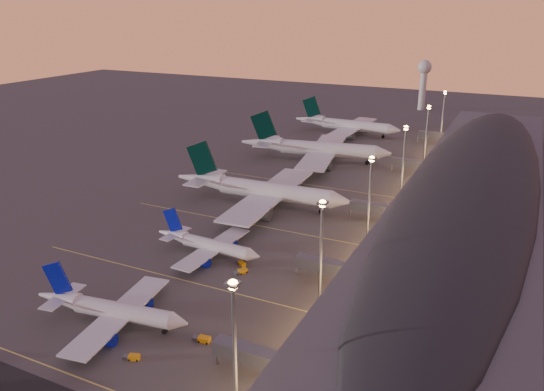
{
  "coord_description": "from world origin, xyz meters",
  "views": [
    {
      "loc": [
        73.3,
        -103.51,
        66.35
      ],
      "look_at": [
        2.0,
        45.0,
        7.0
      ],
      "focal_mm": 35.0,
      "sensor_mm": 36.0,
      "label": 1
    }
  ],
  "objects_px": {
    "airliner_narrow_south": "(111,310)",
    "baggage_tug_b": "(202,339)",
    "airliner_wide_far": "(346,125)",
    "airliner_wide_mid": "(315,149)",
    "baggage_tug_d": "(241,272)",
    "airliner_narrow_north": "(207,245)",
    "baggage_tug_c": "(241,263)",
    "radar_tower": "(424,77)",
    "baggage_tug_a": "(132,357)",
    "airliner_wide_near": "(260,190)"
  },
  "relations": [
    {
      "from": "airliner_narrow_south",
      "to": "baggage_tug_d",
      "type": "distance_m",
      "value": 35.93
    },
    {
      "from": "airliner_wide_mid",
      "to": "airliner_narrow_north",
      "type": "bearing_deg",
      "value": -95.4
    },
    {
      "from": "baggage_tug_d",
      "to": "baggage_tug_a",
      "type": "bearing_deg",
      "value": -153.21
    },
    {
      "from": "airliner_narrow_north",
      "to": "airliner_wide_mid",
      "type": "xyz_separation_m",
      "value": [
        -7.88,
        102.43,
        2.51
      ]
    },
    {
      "from": "baggage_tug_a",
      "to": "baggage_tug_c",
      "type": "distance_m",
      "value": 45.03
    },
    {
      "from": "airliner_wide_near",
      "to": "baggage_tug_a",
      "type": "xyz_separation_m",
      "value": [
        16.36,
        -88.59,
        -4.96
      ]
    },
    {
      "from": "baggage_tug_d",
      "to": "baggage_tug_b",
      "type": "bearing_deg",
      "value": -136.67
    },
    {
      "from": "radar_tower",
      "to": "airliner_narrow_north",
      "type": "bearing_deg",
      "value": -92.62
    },
    {
      "from": "baggage_tug_b",
      "to": "baggage_tug_c",
      "type": "distance_m",
      "value": 35.22
    },
    {
      "from": "baggage_tug_a",
      "to": "baggage_tug_d",
      "type": "relative_size",
      "value": 0.93
    },
    {
      "from": "airliner_narrow_south",
      "to": "airliner_narrow_north",
      "type": "distance_m",
      "value": 38.37
    },
    {
      "from": "airliner_narrow_north",
      "to": "airliner_wide_near",
      "type": "height_order",
      "value": "airliner_wide_near"
    },
    {
      "from": "airliner_narrow_south",
      "to": "baggage_tug_b",
      "type": "height_order",
      "value": "airliner_narrow_south"
    },
    {
      "from": "airliner_wide_far",
      "to": "baggage_tug_b",
      "type": "distance_m",
      "value": 197.39
    },
    {
      "from": "radar_tower",
      "to": "baggage_tug_d",
      "type": "xyz_separation_m",
      "value": [
        2.39,
        -255.37,
        -21.38
      ]
    },
    {
      "from": "baggage_tug_a",
      "to": "baggage_tug_d",
      "type": "distance_m",
      "value": 40.84
    },
    {
      "from": "airliner_narrow_south",
      "to": "baggage_tug_b",
      "type": "xyz_separation_m",
      "value": [
        21.56,
        3.03,
        -2.94
      ]
    },
    {
      "from": "airliner_wide_far",
      "to": "radar_tower",
      "type": "bearing_deg",
      "value": 77.91
    },
    {
      "from": "airliner_narrow_south",
      "to": "airliner_wide_near",
      "type": "height_order",
      "value": "airliner_wide_near"
    },
    {
      "from": "airliner_wide_mid",
      "to": "airliner_wide_far",
      "type": "height_order",
      "value": "airliner_wide_mid"
    },
    {
      "from": "airliner_wide_near",
      "to": "baggage_tug_d",
      "type": "relative_size",
      "value": 17.16
    },
    {
      "from": "airliner_wide_mid",
      "to": "baggage_tug_a",
      "type": "xyz_separation_m",
      "value": [
        19.41,
        -148.85,
        -5.18
      ]
    },
    {
      "from": "baggage_tug_a",
      "to": "baggage_tug_d",
      "type": "height_order",
      "value": "baggage_tug_d"
    },
    {
      "from": "airliner_narrow_north",
      "to": "radar_tower",
      "type": "relative_size",
      "value": 1.04
    },
    {
      "from": "radar_tower",
      "to": "baggage_tug_c",
      "type": "xyz_separation_m",
      "value": [
        0.09,
        -251.12,
        -21.42
      ]
    },
    {
      "from": "baggage_tug_b",
      "to": "baggage_tug_c",
      "type": "bearing_deg",
      "value": 98.61
    },
    {
      "from": "airliner_narrow_south",
      "to": "airliner_wide_mid",
      "type": "distance_m",
      "value": 141.0
    },
    {
      "from": "airliner_wide_mid",
      "to": "baggage_tug_d",
      "type": "distance_m",
      "value": 110.35
    },
    {
      "from": "baggage_tug_c",
      "to": "baggage_tug_b",
      "type": "bearing_deg",
      "value": -42.16
    },
    {
      "from": "baggage_tug_b",
      "to": "airliner_wide_far",
      "type": "bearing_deg",
      "value": 92.69
    },
    {
      "from": "airliner_wide_far",
      "to": "airliner_narrow_north",
      "type": "bearing_deg",
      "value": -83.69
    },
    {
      "from": "airliner_narrow_north",
      "to": "airliner_wide_far",
      "type": "height_order",
      "value": "airliner_wide_far"
    },
    {
      "from": "airliner_narrow_north",
      "to": "baggage_tug_a",
      "type": "distance_m",
      "value": 47.9
    },
    {
      "from": "baggage_tug_d",
      "to": "airliner_wide_near",
      "type": "bearing_deg",
      "value": 51.3
    },
    {
      "from": "airliner_narrow_north",
      "to": "airliner_wide_near",
      "type": "xyz_separation_m",
      "value": [
        -4.83,
        42.17,
        2.28
      ]
    },
    {
      "from": "airliner_narrow_south",
      "to": "airliner_wide_near",
      "type": "bearing_deg",
      "value": 84.83
    },
    {
      "from": "baggage_tug_c",
      "to": "airliner_wide_near",
      "type": "bearing_deg",
      "value": 143.04
    },
    {
      "from": "airliner_narrow_south",
      "to": "airliner_wide_far",
      "type": "bearing_deg",
      "value": 85.04
    },
    {
      "from": "airliner_wide_far",
      "to": "baggage_tug_b",
      "type": "xyz_separation_m",
      "value": [
        32.4,
        -194.67,
        -4.42
      ]
    },
    {
      "from": "airliner_wide_near",
      "to": "airliner_wide_mid",
      "type": "bearing_deg",
      "value": 90.15
    },
    {
      "from": "baggage_tug_a",
      "to": "baggage_tug_b",
      "type": "relative_size",
      "value": 0.9
    },
    {
      "from": "airliner_narrow_north",
      "to": "baggage_tug_a",
      "type": "bearing_deg",
      "value": -73.46
    },
    {
      "from": "airliner_wide_mid",
      "to": "baggage_tug_c",
      "type": "bearing_deg",
      "value": -89.21
    },
    {
      "from": "baggage_tug_a",
      "to": "airliner_narrow_north",
      "type": "bearing_deg",
      "value": 85.7
    },
    {
      "from": "airliner_wide_near",
      "to": "baggage_tug_b",
      "type": "xyz_separation_m",
      "value": [
        25.68,
        -77.51,
        -4.9
      ]
    },
    {
      "from": "radar_tower",
      "to": "baggage_tug_d",
      "type": "bearing_deg",
      "value": -89.46
    },
    {
      "from": "baggage_tug_c",
      "to": "baggage_tug_d",
      "type": "bearing_deg",
      "value": -29.14
    },
    {
      "from": "airliner_narrow_south",
      "to": "baggage_tug_a",
      "type": "xyz_separation_m",
      "value": [
        12.24,
        -8.05,
        -3.01
      ]
    },
    {
      "from": "airliner_wide_far",
      "to": "baggage_tug_c",
      "type": "height_order",
      "value": "airliner_wide_far"
    },
    {
      "from": "airliner_narrow_south",
      "to": "baggage_tug_d",
      "type": "xyz_separation_m",
      "value": [
        14.53,
        32.73,
        -2.96
      ]
    }
  ]
}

